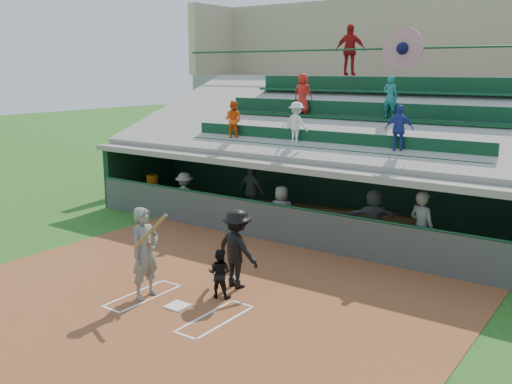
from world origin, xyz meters
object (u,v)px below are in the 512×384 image
Objects in this scene: batter_at_plate at (145,253)px; white_table at (151,195)px; water_cooler at (152,181)px; catcher at (219,273)px; home_plate at (177,306)px.

batter_at_plate is 8.76m from white_table.
batter_at_plate is 8.76m from water_cooler.
water_cooler reaches higher than catcher.
white_table is at bearing 134.73° from batter_at_plate.
home_plate is at bearing -35.69° from white_table.
batter_at_plate is at bearing -39.59° from white_table.
catcher is at bearing -29.72° from white_table.
catcher is 9.16m from white_table.
home_plate is 0.57× the size of white_table.
batter_at_plate is 1.85× the size of catcher.
white_table is at bearing -120.02° from water_cooler.
catcher is (0.40, 0.92, 0.53)m from home_plate.
white_table is 0.54m from water_cooler.
water_cooler is (-7.03, 6.29, 0.87)m from home_plate.
home_plate is 9.42m from white_table.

